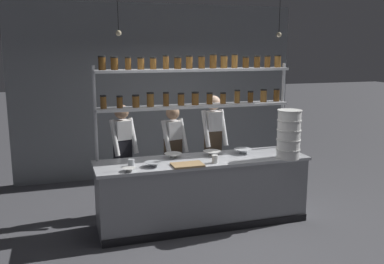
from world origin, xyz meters
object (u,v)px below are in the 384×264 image
(spice_shelf_unit, at_px, (196,89))
(prep_bowl_near_left, at_px, (243,151))
(chef_left, at_px, (123,152))
(cutting_board, at_px, (187,165))
(serving_cup_front, at_px, (215,159))
(chef_center, at_px, (173,151))
(chef_right, at_px, (213,143))
(prep_bowl_near_right, at_px, (129,170))
(serving_cup_by_board, at_px, (131,163))
(prep_bowl_center_front, at_px, (153,164))
(container_stack, at_px, (289,134))
(prep_bowl_center_back, at_px, (173,156))
(prep_bowl_far_left, at_px, (212,153))

(spice_shelf_unit, bearing_deg, prep_bowl_near_left, -19.42)
(chef_left, distance_m, cutting_board, 1.18)
(cutting_board, distance_m, serving_cup_front, 0.38)
(chef_center, xyz_separation_m, prep_bowl_near_left, (0.88, -0.54, 0.06))
(chef_right, xyz_separation_m, cutting_board, (-0.67, -0.87, -0.05))
(prep_bowl_near_right, bearing_deg, serving_cup_by_board, 73.65)
(chef_right, distance_m, prep_bowl_center_front, 1.35)
(container_stack, height_order, serving_cup_front, container_stack)
(prep_bowl_near_left, relative_size, serving_cup_front, 2.43)
(container_stack, relative_size, prep_bowl_center_back, 2.76)
(container_stack, distance_m, serving_cup_by_board, 2.14)
(spice_shelf_unit, xyz_separation_m, chef_left, (-0.98, 0.38, -0.92))
(chef_right, distance_m, prep_bowl_near_right, 1.68)
(chef_right, xyz_separation_m, prep_bowl_far_left, (-0.19, -0.48, -0.03))
(serving_cup_by_board, bearing_deg, prep_bowl_near_right, -106.35)
(chef_right, relative_size, prep_bowl_near_left, 6.71)
(prep_bowl_near_right, relative_size, serving_cup_front, 1.58)
(cutting_board, xyz_separation_m, serving_cup_front, (0.38, 0.02, 0.04))
(serving_cup_by_board, bearing_deg, prep_bowl_center_front, -23.54)
(chef_left, height_order, serving_cup_by_board, chef_left)
(cutting_board, distance_m, prep_bowl_near_left, 1.01)
(prep_bowl_center_front, relative_size, serving_cup_by_board, 2.50)
(prep_bowl_far_left, height_order, serving_cup_by_board, serving_cup_by_board)
(prep_bowl_near_left, bearing_deg, spice_shelf_unit, 160.58)
(cutting_board, height_order, serving_cup_front, serving_cup_front)
(container_stack, xyz_separation_m, prep_bowl_center_front, (-1.84, 0.15, -0.30))
(chef_left, relative_size, container_stack, 2.42)
(serving_cup_front, bearing_deg, container_stack, -4.34)
(chef_left, xyz_separation_m, serving_cup_front, (1.06, -0.95, 0.05))
(chef_right, relative_size, serving_cup_front, 16.30)
(prep_bowl_near_right, bearing_deg, chef_center, 49.10)
(prep_bowl_center_back, bearing_deg, container_stack, -18.18)
(prep_bowl_near_right, bearing_deg, chef_left, 85.62)
(prep_bowl_near_right, xyz_separation_m, serving_cup_by_board, (0.07, 0.23, 0.02))
(serving_cup_front, distance_m, serving_cup_by_board, 1.08)
(prep_bowl_near_left, distance_m, prep_bowl_far_left, 0.46)
(chef_center, bearing_deg, prep_bowl_far_left, -66.38)
(chef_center, distance_m, prep_bowl_near_right, 1.24)
(prep_bowl_near_left, xyz_separation_m, prep_bowl_center_back, (-1.01, 0.07, -0.00))
(prep_bowl_center_back, bearing_deg, chef_right, 30.36)
(chef_right, bearing_deg, chef_center, 171.93)
(prep_bowl_center_back, distance_m, serving_cup_front, 0.61)
(cutting_board, xyz_separation_m, prep_bowl_near_left, (0.94, 0.36, 0.02))
(prep_bowl_near_right, relative_size, prep_bowl_far_left, 0.67)
(container_stack, distance_m, prep_bowl_near_right, 2.19)
(prep_bowl_near_left, xyz_separation_m, serving_cup_front, (-0.56, -0.34, 0.02))
(container_stack, height_order, prep_bowl_center_front, container_stack)
(prep_bowl_near_left, distance_m, prep_bowl_center_back, 1.01)
(chef_center, height_order, prep_bowl_far_left, chef_center)
(chef_right, xyz_separation_m, serving_cup_front, (-0.29, -0.85, -0.01))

